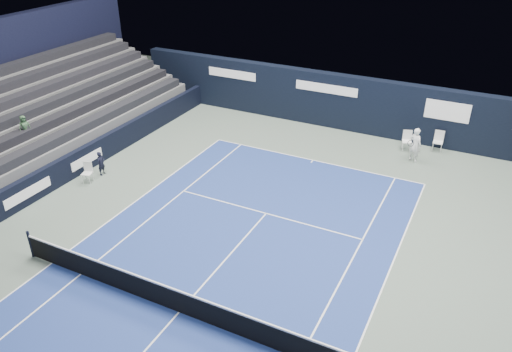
{
  "coord_description": "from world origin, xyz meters",
  "views": [
    {
      "loc": [
        7.44,
        -9.41,
        11.38
      ],
      "look_at": [
        -0.78,
        7.01,
        1.3
      ],
      "focal_mm": 35.0,
      "sensor_mm": 36.0,
      "label": 1
    }
  ],
  "objects_px": {
    "folding_chair_back_b": "(438,140)",
    "tennis_net": "(178,300)",
    "folding_chair_back_a": "(407,139)",
    "line_judge_chair": "(87,171)",
    "tennis_player": "(415,145)"
  },
  "relations": [
    {
      "from": "folding_chair_back_b",
      "to": "tennis_net",
      "type": "bearing_deg",
      "value": -111.47
    },
    {
      "from": "folding_chair_back_b",
      "to": "tennis_player",
      "type": "height_order",
      "value": "tennis_player"
    },
    {
      "from": "line_judge_chair",
      "to": "folding_chair_back_a",
      "type": "bearing_deg",
      "value": 22.64
    },
    {
      "from": "folding_chair_back_a",
      "to": "line_judge_chair",
      "type": "height_order",
      "value": "folding_chair_back_a"
    },
    {
      "from": "folding_chair_back_a",
      "to": "line_judge_chair",
      "type": "bearing_deg",
      "value": -157.65
    },
    {
      "from": "tennis_player",
      "to": "line_judge_chair",
      "type": "bearing_deg",
      "value": -145.72
    },
    {
      "from": "tennis_net",
      "to": "tennis_player",
      "type": "xyz_separation_m",
      "value": [
        4.48,
        14.1,
        0.37
      ]
    },
    {
      "from": "line_judge_chair",
      "to": "tennis_player",
      "type": "distance_m",
      "value": 15.79
    },
    {
      "from": "line_judge_chair",
      "to": "tennis_player",
      "type": "xyz_separation_m",
      "value": [
        13.05,
        8.89,
        0.33
      ]
    },
    {
      "from": "folding_chair_back_b",
      "to": "line_judge_chair",
      "type": "distance_m",
      "value": 17.54
    },
    {
      "from": "folding_chair_back_a",
      "to": "tennis_player",
      "type": "relative_size",
      "value": 0.6
    },
    {
      "from": "folding_chair_back_a",
      "to": "line_judge_chair",
      "type": "distance_m",
      "value": 16.0
    },
    {
      "from": "line_judge_chair",
      "to": "tennis_net",
      "type": "height_order",
      "value": "tennis_net"
    },
    {
      "from": "folding_chair_back_a",
      "to": "tennis_net",
      "type": "relative_size",
      "value": 0.08
    },
    {
      "from": "line_judge_chair",
      "to": "tennis_player",
      "type": "height_order",
      "value": "tennis_player"
    }
  ]
}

